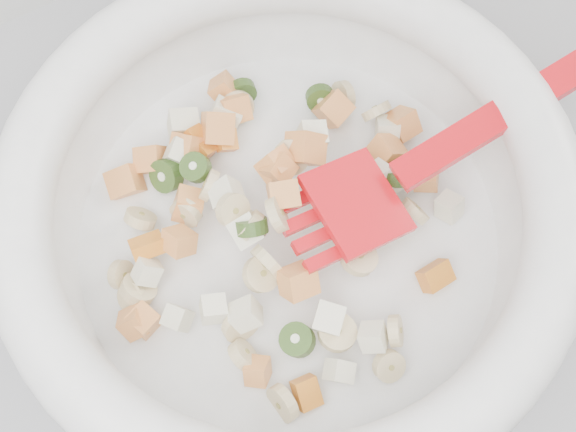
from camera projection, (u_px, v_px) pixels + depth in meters
counter at (292, 330)px, 1.00m from camera, size 2.00×0.60×0.90m
mixing_bowl at (288, 208)px, 0.51m from camera, size 0.51×0.41×0.12m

